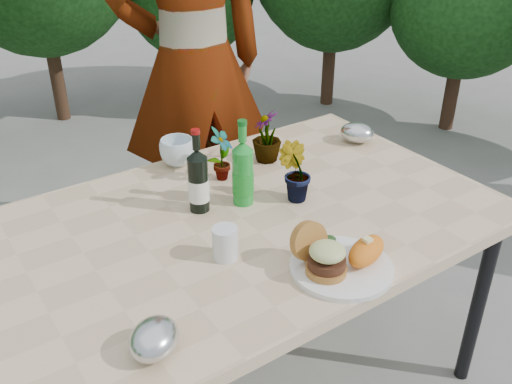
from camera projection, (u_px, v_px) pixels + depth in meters
patio_table at (242, 233)px, 1.79m from camera, size 1.60×1.00×0.75m
dinner_plate at (341, 267)px, 1.53m from camera, size 0.28×0.28×0.01m
burger_stack at (322, 255)px, 1.49m from camera, size 0.11×0.16×0.11m
sweet_potato at (366, 251)px, 1.53m from camera, size 0.17×0.12×0.06m
grilled_veg at (324, 243)px, 1.60m from camera, size 0.08×0.05×0.03m
wine_bottle at (198, 181)px, 1.76m from camera, size 0.07×0.07×0.27m
sparkling_water at (243, 174)px, 1.79m from camera, size 0.07×0.07×0.28m
plastic_cup at (225, 243)px, 1.56m from camera, size 0.07×0.07×0.09m
seedling_left at (221, 154)px, 1.94m from camera, size 0.12×0.11×0.19m
seedling_mid at (295, 172)px, 1.82m from camera, size 0.13×0.14×0.19m
seedling_right at (267, 136)px, 2.07m from camera, size 0.15×0.15×0.19m
blue_bowl at (177, 152)px, 2.06m from camera, size 0.15×0.15×0.10m
foil_packet_left at (154, 339)px, 1.26m from camera, size 0.17×0.17×0.08m
foil_packet_right at (357, 133)px, 2.23m from camera, size 0.16×0.17×0.08m
person at (193, 66)px, 2.45m from camera, size 0.75×0.55×1.90m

